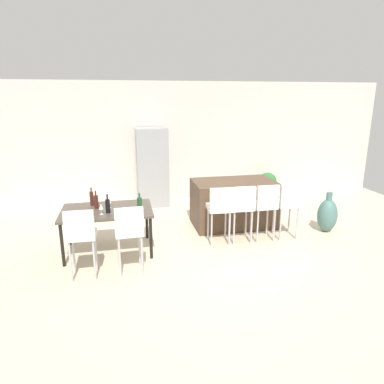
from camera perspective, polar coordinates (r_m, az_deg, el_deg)
ground_plane at (r=6.36m, az=5.90°, el=-8.10°), size 10.00×10.00×0.00m
back_wall at (r=8.79m, az=0.26°, el=8.37°), size 10.00×0.12×2.90m
kitchen_island at (r=7.01m, az=6.84°, el=-1.85°), size 1.61×0.93×0.92m
bar_chair_left at (r=6.02m, az=4.62°, el=-2.34°), size 0.42×0.42×1.05m
bar_chair_middle at (r=6.14m, az=8.26°, el=-2.09°), size 0.41×0.41×1.05m
bar_chair_right at (r=6.30m, az=11.97°, el=-1.83°), size 0.40×0.40×1.05m
bar_chair_far at (r=6.48m, az=15.58°, el=-1.56°), size 0.41×0.41×1.05m
dining_table at (r=5.88m, az=-13.85°, el=-3.37°), size 1.47×0.97×0.74m
dining_chair_near at (r=5.11m, az=-17.87°, el=-6.36°), size 0.40×0.40×1.05m
dining_chair_far at (r=5.07m, az=-10.34°, el=-5.99°), size 0.42×0.42×1.05m
wine_bottle_end at (r=5.93m, az=-15.54°, el=-1.54°), size 0.07×0.07×0.30m
wine_bottle_middle at (r=5.62m, az=-8.64°, el=-2.02°), size 0.08×0.08×0.31m
wine_bottle_right at (r=6.11m, az=-16.22°, el=-1.01°), size 0.06×0.06×0.31m
wine_bottle_corner at (r=5.66m, az=-13.74°, el=-2.22°), size 0.07×0.07×0.30m
wine_glass_left at (r=5.61m, az=-14.79°, el=-2.36°), size 0.07×0.07×0.17m
wine_glass_far at (r=5.90m, az=-13.54°, el=-1.41°), size 0.07×0.07×0.17m
refrigerator at (r=8.28m, az=-6.58°, el=4.11°), size 0.72×0.68×1.84m
floor_vase at (r=7.16m, az=21.43°, el=-3.55°), size 0.37×0.37×0.79m
potted_plant at (r=9.13m, az=12.36°, el=1.50°), size 0.46×0.46×0.65m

